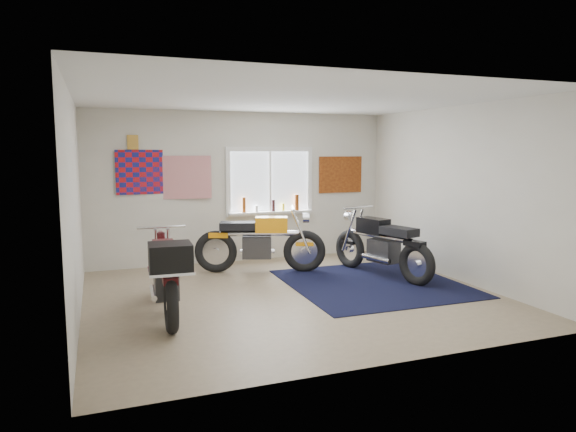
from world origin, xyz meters
name	(u,v)px	position (x,y,z in m)	size (l,w,h in m)	color
ground	(292,295)	(0.00, 0.00, 0.00)	(5.50, 5.50, 0.00)	#9E896B
room_shell	(292,178)	(0.00, 0.00, 1.64)	(5.50, 5.50, 5.50)	white
navy_rug	(373,283)	(1.39, 0.17, 0.01)	(2.50, 2.60, 0.01)	black
window_assembly	(270,186)	(0.50, 2.47, 1.37)	(1.66, 0.17, 1.26)	white
oil_bottles	(276,204)	(0.60, 2.40, 1.03)	(1.10, 0.09, 0.30)	brown
flag_display	(133,142)	(-1.90, 2.48, 2.15)	(1.60, 0.10, 1.17)	red
triumph_poster	(340,175)	(1.95, 2.48, 1.55)	(0.90, 0.03, 0.70)	#A54C14
yellow_triumph	(260,243)	(0.00, 1.50, 0.48)	(2.10, 0.91, 1.10)	black
black_chrome_bike	(382,247)	(1.75, 0.56, 0.48)	(0.81, 2.08, 1.09)	black
maroon_tourer	(166,274)	(-1.76, -0.39, 0.54)	(0.62, 2.04, 1.04)	black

